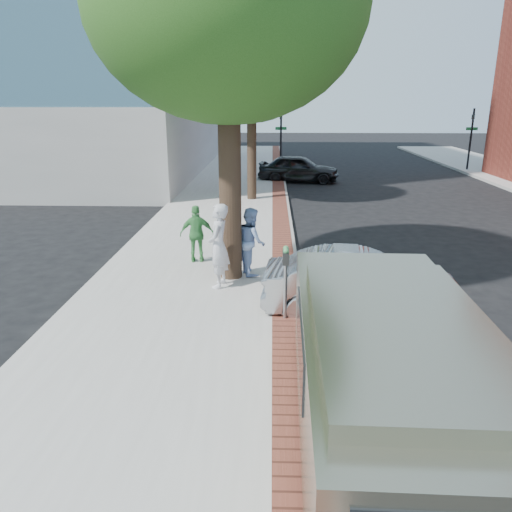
{
  "coord_description": "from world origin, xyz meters",
  "views": [
    {
      "loc": [
        0.37,
        -9.6,
        4.29
      ],
      "look_at": [
        0.06,
        0.24,
        1.2
      ],
      "focal_mm": 35.0,
      "sensor_mm": 36.0,
      "label": 1
    }
  ],
  "objects_px": {
    "person_gray": "(219,246)",
    "parking_meter": "(286,268)",
    "person_officer": "(251,241)",
    "bg_car": "(299,168)",
    "van": "(386,369)",
    "person_green": "(197,234)",
    "sedan_silver": "(362,285)"
  },
  "relations": [
    {
      "from": "person_officer",
      "to": "sedan_silver",
      "type": "xyz_separation_m",
      "value": [
        2.37,
        -2.12,
        -0.31
      ]
    },
    {
      "from": "person_gray",
      "to": "parking_meter",
      "type": "bearing_deg",
      "value": 48.61
    },
    {
      "from": "parking_meter",
      "to": "sedan_silver",
      "type": "bearing_deg",
      "value": 19.24
    },
    {
      "from": "person_green",
      "to": "sedan_silver",
      "type": "relative_size",
      "value": 0.38
    },
    {
      "from": "parking_meter",
      "to": "van",
      "type": "distance_m",
      "value": 3.77
    },
    {
      "from": "person_gray",
      "to": "bg_car",
      "type": "xyz_separation_m",
      "value": [
        2.64,
        16.41,
        -0.39
      ]
    },
    {
      "from": "person_officer",
      "to": "van",
      "type": "height_order",
      "value": "van"
    },
    {
      "from": "person_gray",
      "to": "person_officer",
      "type": "xyz_separation_m",
      "value": [
        0.7,
        0.94,
        -0.14
      ]
    },
    {
      "from": "person_officer",
      "to": "person_green",
      "type": "height_order",
      "value": "person_officer"
    },
    {
      "from": "person_green",
      "to": "person_gray",
      "type": "bearing_deg",
      "value": 106.32
    },
    {
      "from": "person_officer",
      "to": "bg_car",
      "type": "distance_m",
      "value": 15.6
    },
    {
      "from": "person_gray",
      "to": "van",
      "type": "xyz_separation_m",
      "value": [
        2.63,
        -5.32,
        -0.01
      ]
    },
    {
      "from": "bg_car",
      "to": "person_gray",
      "type": "bearing_deg",
      "value": 178.7
    },
    {
      "from": "person_gray",
      "to": "person_officer",
      "type": "distance_m",
      "value": 1.18
    },
    {
      "from": "parking_meter",
      "to": "sedan_silver",
      "type": "height_order",
      "value": "parking_meter"
    },
    {
      "from": "parking_meter",
      "to": "bg_car",
      "type": "xyz_separation_m",
      "value": [
        1.16,
        18.15,
        -0.47
      ]
    },
    {
      "from": "person_officer",
      "to": "sedan_silver",
      "type": "distance_m",
      "value": 3.19
    },
    {
      "from": "bg_car",
      "to": "van",
      "type": "xyz_separation_m",
      "value": [
        -0.01,
        -21.73,
        0.38
      ]
    },
    {
      "from": "person_gray",
      "to": "sedan_silver",
      "type": "xyz_separation_m",
      "value": [
        3.07,
        -1.18,
        -0.45
      ]
    },
    {
      "from": "sedan_silver",
      "to": "parking_meter",
      "type": "bearing_deg",
      "value": 114.72
    },
    {
      "from": "parking_meter",
      "to": "person_gray",
      "type": "height_order",
      "value": "person_gray"
    },
    {
      "from": "person_green",
      "to": "bg_car",
      "type": "height_order",
      "value": "person_green"
    },
    {
      "from": "person_officer",
      "to": "bg_car",
      "type": "height_order",
      "value": "person_officer"
    },
    {
      "from": "sedan_silver",
      "to": "bg_car",
      "type": "distance_m",
      "value": 17.6
    },
    {
      "from": "person_gray",
      "to": "person_green",
      "type": "height_order",
      "value": "person_gray"
    },
    {
      "from": "person_gray",
      "to": "person_green",
      "type": "xyz_separation_m",
      "value": [
        -0.77,
        1.84,
        -0.21
      ]
    },
    {
      "from": "parking_meter",
      "to": "person_green",
      "type": "height_order",
      "value": "person_green"
    },
    {
      "from": "person_gray",
      "to": "bg_car",
      "type": "relative_size",
      "value": 0.45
    },
    {
      "from": "parking_meter",
      "to": "sedan_silver",
      "type": "relative_size",
      "value": 0.36
    },
    {
      "from": "van",
      "to": "bg_car",
      "type": "bearing_deg",
      "value": 91.34
    },
    {
      "from": "person_officer",
      "to": "van",
      "type": "xyz_separation_m",
      "value": [
        1.92,
        -6.26,
        0.13
      ]
    },
    {
      "from": "bg_car",
      "to": "van",
      "type": "height_order",
      "value": "van"
    }
  ]
}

